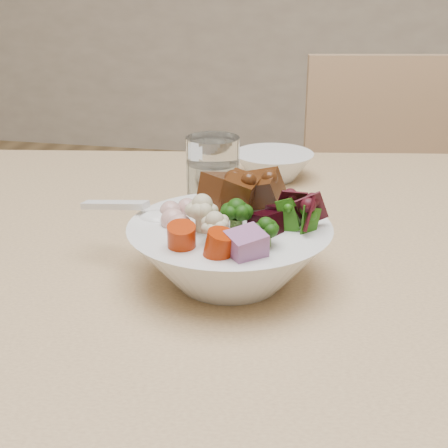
{
  "coord_description": "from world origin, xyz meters",
  "views": [
    {
      "loc": [
        0.03,
        -0.59,
        1.03
      ],
      "look_at": [
        -0.1,
        0.02,
        0.78
      ],
      "focal_mm": 50.0,
      "sensor_mm": 36.0,
      "label": 1
    }
  ],
  "objects_px": {
    "chair_far": "(392,230)",
    "food_bowl": "(231,249)",
    "dining_table": "(375,295)",
    "water_glass": "(213,185)",
    "side_bowl": "(273,166)"
  },
  "relations": [
    {
      "from": "food_bowl",
      "to": "side_bowl",
      "type": "xyz_separation_m",
      "value": [
        -0.0,
        0.37,
        -0.02
      ]
    },
    {
      "from": "chair_far",
      "to": "food_bowl",
      "type": "bearing_deg",
      "value": -118.32
    },
    {
      "from": "dining_table",
      "to": "water_glass",
      "type": "xyz_separation_m",
      "value": [
        -0.22,
        0.02,
        0.13
      ]
    },
    {
      "from": "water_glass",
      "to": "food_bowl",
      "type": "bearing_deg",
      "value": -70.31
    },
    {
      "from": "dining_table",
      "to": "side_bowl",
      "type": "height_order",
      "value": "side_bowl"
    },
    {
      "from": "dining_table",
      "to": "water_glass",
      "type": "relative_size",
      "value": 13.59
    },
    {
      "from": "chair_far",
      "to": "water_glass",
      "type": "xyz_separation_m",
      "value": [
        -0.28,
        -0.59,
        0.28
      ]
    },
    {
      "from": "chair_far",
      "to": "water_glass",
      "type": "height_order",
      "value": "chair_far"
    },
    {
      "from": "side_bowl",
      "to": "food_bowl",
      "type": "bearing_deg",
      "value": -89.52
    },
    {
      "from": "dining_table",
      "to": "water_glass",
      "type": "height_order",
      "value": "water_glass"
    },
    {
      "from": "chair_far",
      "to": "water_glass",
      "type": "bearing_deg",
      "value": -127.02
    },
    {
      "from": "water_glass",
      "to": "side_bowl",
      "type": "relative_size",
      "value": 0.92
    },
    {
      "from": "water_glass",
      "to": "dining_table",
      "type": "bearing_deg",
      "value": -6.09
    },
    {
      "from": "food_bowl",
      "to": "dining_table",
      "type": "bearing_deg",
      "value": 38.9
    },
    {
      "from": "dining_table",
      "to": "side_bowl",
      "type": "xyz_separation_m",
      "value": [
        -0.17,
        0.24,
        0.09
      ]
    }
  ]
}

